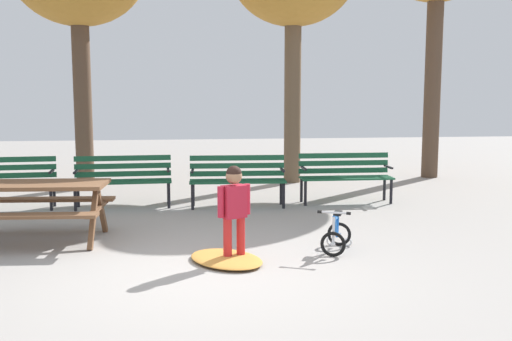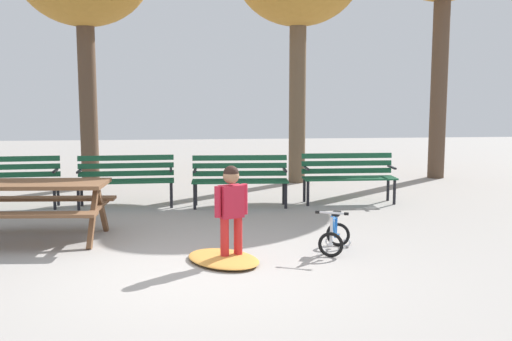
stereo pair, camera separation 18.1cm
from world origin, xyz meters
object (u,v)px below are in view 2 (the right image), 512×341
(picnic_table, at_px, (36,195))
(kids_bicycle, at_px, (335,235))
(child_standing, at_px, (231,205))
(park_bench_far_left, at_px, (9,178))
(park_bench_right, at_px, (240,176))
(park_bench_left, at_px, (126,176))
(park_bench_far_right, at_px, (348,173))

(picnic_table, relative_size, kids_bicycle, 2.98)
(child_standing, bearing_deg, park_bench_far_left, 135.06)
(picnic_table, distance_m, kids_bicycle, 3.86)
(park_bench_far_left, distance_m, kids_bicycle, 5.72)
(kids_bicycle, bearing_deg, park_bench_right, 107.19)
(child_standing, bearing_deg, picnic_table, 153.93)
(child_standing, bearing_deg, park_bench_right, 84.09)
(picnic_table, bearing_deg, park_bench_far_left, 114.13)
(park_bench_left, height_order, park_bench_right, same)
(park_bench_far_right, distance_m, kids_bicycle, 3.31)
(park_bench_right, height_order, child_standing, child_standing)
(park_bench_left, height_order, park_bench_far_right, same)
(picnic_table, xyz_separation_m, child_standing, (2.46, -1.20, 0.06))
(picnic_table, height_order, park_bench_far_right, park_bench_far_right)
(kids_bicycle, bearing_deg, picnic_table, 165.88)
(park_bench_right, bearing_deg, kids_bicycle, -72.81)
(park_bench_far_left, distance_m, child_standing, 4.91)
(park_bench_right, bearing_deg, park_bench_far_right, 4.49)
(park_bench_left, bearing_deg, picnic_table, -111.61)
(park_bench_far_left, relative_size, kids_bicycle, 2.57)
(kids_bicycle, bearing_deg, park_bench_far_left, 145.98)
(park_bench_left, height_order, child_standing, child_standing)
(park_bench_far_left, bearing_deg, kids_bicycle, -34.02)
(picnic_table, relative_size, park_bench_far_left, 1.16)
(park_bench_right, xyz_separation_m, kids_bicycle, (0.93, -3.00, -0.31))
(picnic_table, relative_size, park_bench_left, 1.17)
(child_standing, bearing_deg, park_bench_left, 114.48)
(park_bench_right, bearing_deg, park_bench_left, 174.47)
(kids_bicycle, bearing_deg, park_bench_far_right, 72.88)
(park_bench_far_left, height_order, park_bench_far_right, same)
(child_standing, xyz_separation_m, kids_bicycle, (1.27, 0.27, -0.45))
(picnic_table, xyz_separation_m, park_bench_left, (0.89, 2.25, -0.08))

